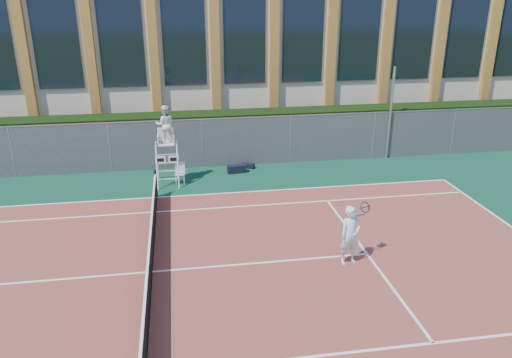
{
  "coord_description": "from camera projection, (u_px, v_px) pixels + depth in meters",
  "views": [
    {
      "loc": [
        0.97,
        -12.57,
        7.51
      ],
      "look_at": [
        3.48,
        3.0,
        1.51
      ],
      "focal_mm": 35.0,
      "sensor_mm": 36.0,
      "label": 1
    }
  ],
  "objects": [
    {
      "name": "sports_bag_near",
      "position": [
        237.0,
        169.0,
        21.79
      ],
      "size": [
        0.83,
        0.41,
        0.34
      ],
      "primitive_type": "cube",
      "rotation": [
        0.0,
        0.0,
        0.11
      ],
      "color": "black",
      "rests_on": "apron"
    },
    {
      "name": "hedge",
      "position": [
        157.0,
        138.0,
        22.97
      ],
      "size": [
        40.0,
        1.4,
        2.2
      ],
      "primitive_type": "cube",
      "color": "black",
      "rests_on": "ground"
    },
    {
      "name": "tennis_player",
      "position": [
        350.0,
        235.0,
        14.3
      ],
      "size": [
        1.03,
        0.73,
        1.78
      ],
      "color": "#CDECF6",
      "rests_on": "tennis_court"
    },
    {
      "name": "fence",
      "position": [
        157.0,
        146.0,
        21.86
      ],
      "size": [
        40.0,
        0.06,
        2.2
      ],
      "primitive_type": null,
      "color": "#595E60",
      "rests_on": "ground"
    },
    {
      "name": "plastic_chair",
      "position": [
        180.0,
        171.0,
        20.52
      ],
      "size": [
        0.44,
        0.44,
        0.88
      ],
      "color": "silver",
      "rests_on": "apron"
    },
    {
      "name": "apron",
      "position": [
        153.0,
        255.0,
        15.05
      ],
      "size": [
        36.0,
        20.0,
        0.01
      ],
      "primitive_type": "cube",
      "color": "#0D3B2C",
      "rests_on": "ground"
    },
    {
      "name": "umpire_chair",
      "position": [
        165.0,
        127.0,
        19.84
      ],
      "size": [
        0.92,
        1.42,
        3.3
      ],
      "color": "white",
      "rests_on": "ground"
    },
    {
      "name": "building",
      "position": [
        157.0,
        51.0,
        29.22
      ],
      "size": [
        45.0,
        10.6,
        8.22
      ],
      "color": "beige",
      "rests_on": "ground"
    },
    {
      "name": "steel_pole",
      "position": [
        390.0,
        114.0,
        22.98
      ],
      "size": [
        0.12,
        0.12,
        4.31
      ],
      "primitive_type": "cylinder",
      "color": "#9EA0A5",
      "rests_on": "ground"
    },
    {
      "name": "sports_bag_far",
      "position": [
        248.0,
        166.0,
        22.36
      ],
      "size": [
        0.62,
        0.48,
        0.23
      ],
      "primitive_type": "cube",
      "rotation": [
        0.0,
        0.0,
        -0.49
      ],
      "color": "black",
      "rests_on": "apron"
    },
    {
      "name": "tennis_net",
      "position": [
        150.0,
        256.0,
        13.94
      ],
      "size": [
        0.1,
        11.3,
        1.1
      ],
      "color": "black",
      "rests_on": "ground"
    },
    {
      "name": "tennis_court",
      "position": [
        152.0,
        272.0,
        14.12
      ],
      "size": [
        23.77,
        10.97,
        0.02
      ],
      "primitive_type": "cube",
      "color": "brown",
      "rests_on": "apron"
    },
    {
      "name": "ground",
      "position": [
        152.0,
        273.0,
        14.13
      ],
      "size": [
        120.0,
        120.0,
        0.0
      ],
      "primitive_type": "plane",
      "color": "#233814"
    }
  ]
}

